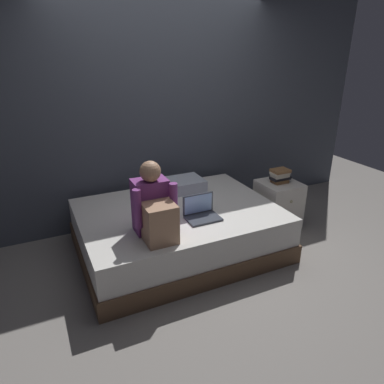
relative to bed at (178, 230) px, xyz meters
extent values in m
plane|color=gray|center=(0.20, -0.30, -0.24)|extent=(8.00, 8.00, 0.00)
cube|color=#424751|center=(0.20, 0.90, 1.11)|extent=(5.60, 0.10, 2.70)
cube|color=brown|center=(0.00, 0.00, -0.14)|extent=(2.00, 1.50, 0.19)
cube|color=silver|center=(0.00, 0.00, 0.10)|extent=(1.96, 1.46, 0.29)
cube|color=beige|center=(1.30, 0.02, 0.04)|extent=(0.44, 0.44, 0.54)
sphere|color=gray|center=(1.30, -0.20, 0.16)|extent=(0.04, 0.04, 0.04)
cube|color=#75337A|center=(-0.39, -0.30, 0.48)|extent=(0.30, 0.20, 0.48)
sphere|color=#A87C5E|center=(-0.39, -0.33, 0.81)|extent=(0.18, 0.18, 0.18)
cube|color=#A87C5E|center=(-0.39, -0.52, 0.41)|extent=(0.26, 0.24, 0.34)
cylinder|color=#75337A|center=(-0.55, -0.44, 0.54)|extent=(0.07, 0.07, 0.34)
cylinder|color=#75337A|center=(-0.23, -0.44, 0.54)|extent=(0.07, 0.07, 0.34)
cube|color=#333842|center=(0.12, -0.32, 0.25)|extent=(0.32, 0.22, 0.02)
cube|color=#333842|center=(0.12, -0.21, 0.36)|extent=(0.32, 0.01, 0.20)
cube|color=#8CB2EA|center=(0.12, -0.21, 0.36)|extent=(0.29, 0.00, 0.18)
cube|color=silver|center=(0.20, 0.45, 0.31)|extent=(0.56, 0.36, 0.13)
cube|color=brown|center=(1.30, 0.03, 0.33)|extent=(0.17, 0.13, 0.04)
cube|color=black|center=(1.31, 0.04, 0.36)|extent=(0.23, 0.12, 0.04)
cube|color=beige|center=(1.29, 0.03, 0.40)|extent=(0.19, 0.12, 0.03)
cube|color=beige|center=(1.29, 0.02, 0.43)|extent=(0.21, 0.12, 0.03)
cube|color=brown|center=(1.29, 0.02, 0.45)|extent=(0.20, 0.15, 0.03)
camera|label=1|loc=(-1.26, -2.99, 1.77)|focal=32.97mm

